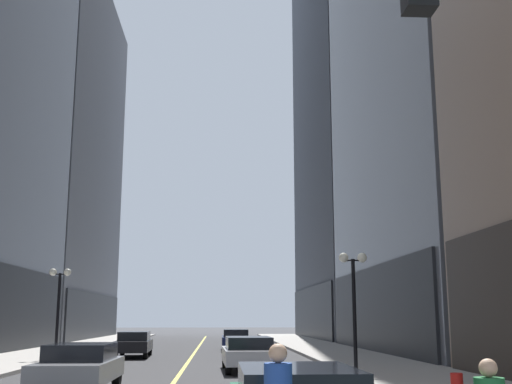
# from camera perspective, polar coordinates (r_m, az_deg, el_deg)

# --- Properties ---
(ground_plane) EXTENTS (200.00, 200.00, 0.00)m
(ground_plane) POSITION_cam_1_polar(r_m,az_deg,el_deg) (38.24, -5.59, -14.21)
(ground_plane) COLOR #38383A
(sidewalk_left) EXTENTS (4.50, 78.00, 0.15)m
(sidewalk_left) POSITION_cam_1_polar(r_m,az_deg,el_deg) (39.42, -18.00, -13.53)
(sidewalk_left) COLOR #ADA8A0
(sidewalk_left) RESTS_ON ground
(sidewalk_right) EXTENTS (4.50, 78.00, 0.15)m
(sidewalk_right) POSITION_cam_1_polar(r_m,az_deg,el_deg) (38.82, 7.06, -14.02)
(sidewalk_right) COLOR #ADA8A0
(sidewalk_right) RESTS_ON ground
(lane_centre_stripe) EXTENTS (0.16, 70.00, 0.01)m
(lane_centre_stripe) POSITION_cam_1_polar(r_m,az_deg,el_deg) (38.24, -5.59, -14.20)
(lane_centre_stripe) COLOR #E5D64C
(lane_centre_stripe) RESTS_ON ground
(building_left_far) EXTENTS (12.64, 26.00, 36.03)m
(building_left_far) POSITION_cam_1_polar(r_m,az_deg,el_deg) (67.61, -18.77, 3.01)
(building_left_far) COLOR slate
(building_left_far) RESTS_ON ground
(building_right_far) EXTENTS (12.46, 26.00, 64.46)m
(building_right_far) POSITION_cam_1_polar(r_m,az_deg,el_deg) (71.60, 9.58, 13.83)
(building_right_far) COLOR #4C515B
(building_right_far) RESTS_ON ground
(car_grey) EXTENTS (1.92, 4.30, 1.32)m
(car_grey) POSITION_cam_1_polar(r_m,az_deg,el_deg) (19.24, -15.53, -14.76)
(car_grey) COLOR slate
(car_grey) RESTS_ON ground
(car_silver) EXTENTS (2.04, 4.72, 1.32)m
(car_silver) POSITION_cam_1_polar(r_m,az_deg,el_deg) (25.59, -0.71, -14.16)
(car_silver) COLOR #B7B7BC
(car_silver) RESTS_ON ground
(car_black) EXTENTS (1.93, 4.77, 1.32)m
(car_black) POSITION_cam_1_polar(r_m,az_deg,el_deg) (35.29, -10.88, -13.15)
(car_black) COLOR black
(car_black) RESTS_ON ground
(car_navy) EXTENTS (1.75, 4.77, 1.32)m
(car_navy) POSITION_cam_1_polar(r_m,az_deg,el_deg) (41.81, -1.85, -13.01)
(car_navy) COLOR #141E4C
(car_navy) RESTS_ON ground
(street_lamp_left_far) EXTENTS (1.06, 0.36, 4.43)m
(street_lamp_left_far) POSITION_cam_1_polar(r_m,az_deg,el_deg) (32.94, -17.23, -8.60)
(street_lamp_left_far) COLOR black
(street_lamp_left_far) RESTS_ON ground
(street_lamp_right_mid) EXTENTS (1.06, 0.36, 4.43)m
(street_lamp_right_mid) POSITION_cam_1_polar(r_m,az_deg,el_deg) (24.08, 8.73, -8.19)
(street_lamp_right_mid) COLOR black
(street_lamp_right_mid) RESTS_ON ground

